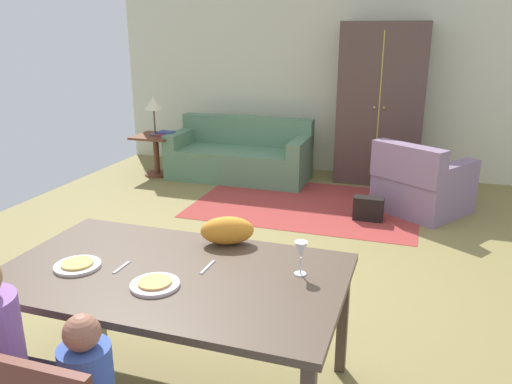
{
  "coord_description": "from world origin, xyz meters",
  "views": [
    {
      "loc": [
        1.07,
        -3.71,
        1.99
      ],
      "look_at": [
        -0.05,
        -0.31,
        0.85
      ],
      "focal_mm": 35.74,
      "sensor_mm": 36.0,
      "label": 1
    }
  ],
  "objects": [
    {
      "name": "table_lamp",
      "position": [
        -2.49,
        2.56,
        1.01
      ],
      "size": [
        0.26,
        0.26,
        0.54
      ],
      "color": "brown",
      "rests_on": "side_table"
    },
    {
      "name": "fork",
      "position": [
        -0.41,
        -1.56,
        0.76
      ],
      "size": [
        0.02,
        0.15,
        0.01
      ],
      "primitive_type": "cube",
      "rotation": [
        0.0,
        0.0,
        -0.01
      ],
      "color": "silver",
      "rests_on": "dining_table"
    },
    {
      "name": "armchair",
      "position": [
        1.11,
        2.11,
        0.32
      ],
      "size": [
        1.18,
        1.18,
        0.82
      ],
      "color": "gray",
      "rests_on": "ground_plane"
    },
    {
      "name": "armoire",
      "position": [
        0.52,
        3.23,
        1.05
      ],
      "size": [
        1.1,
        0.59,
        2.1
      ],
      "color": "#4F3A33",
      "rests_on": "ground_plane"
    },
    {
      "name": "plate_near_man",
      "position": [
        -0.64,
        -1.63,
        0.77
      ],
      "size": [
        0.25,
        0.25,
        0.02
      ],
      "primitive_type": "cylinder",
      "color": "silver",
      "rests_on": "dining_table"
    },
    {
      "name": "dining_table",
      "position": [
        -0.13,
        -1.51,
        0.7
      ],
      "size": [
        1.84,
        1.07,
        0.76
      ],
      "color": "#4D3C2E",
      "rests_on": "ground_plane"
    },
    {
      "name": "pizza_near_child",
      "position": [
        -0.13,
        -1.69,
        0.78
      ],
      "size": [
        0.17,
        0.17,
        0.01
      ],
      "primitive_type": "cylinder",
      "color": "tan",
      "rests_on": "plate_near_child"
    },
    {
      "name": "back_wall",
      "position": [
        0.0,
        3.62,
        1.35
      ],
      "size": [
        6.89,
        0.1,
        2.7
      ],
      "primitive_type": "cube",
      "color": "beige",
      "rests_on": "ground_plane"
    },
    {
      "name": "cat",
      "position": [
        0.02,
        -1.07,
        0.84
      ],
      "size": [
        0.36,
        0.27,
        0.17
      ],
      "primitive_type": "ellipsoid",
      "rotation": [
        0.0,
        0.0,
        0.39
      ],
      "color": "orange",
      "rests_on": "dining_table"
    },
    {
      "name": "area_rug",
      "position": [
        -0.16,
        1.96,
        0.0
      ],
      "size": [
        2.6,
        1.8,
        0.01
      ],
      "primitive_type": "cube",
      "color": "#A03531",
      "rests_on": "ground_plane"
    },
    {
      "name": "ground_plane",
      "position": [
        0.0,
        0.49,
        -0.01
      ],
      "size": [
        6.89,
        6.17,
        0.02
      ],
      "primitive_type": "cube",
      "color": "olive"
    },
    {
      "name": "handbag",
      "position": [
        0.59,
        1.66,
        0.13
      ],
      "size": [
        0.32,
        0.16,
        0.26
      ],
      "primitive_type": "cube",
      "color": "black",
      "rests_on": "ground_plane"
    },
    {
      "name": "knife",
      "position": [
        0.03,
        -1.41,
        0.76
      ],
      "size": [
        0.02,
        0.17,
        0.01
      ],
      "primitive_type": "cube",
      "rotation": [
        0.0,
        0.0,
        -0.03
      ],
      "color": "silver",
      "rests_on": "dining_table"
    },
    {
      "name": "book_upper",
      "position": [
        -2.35,
        2.6,
        0.62
      ],
      "size": [
        0.22,
        0.16,
        0.03
      ],
      "primitive_type": "cube",
      "color": "#364288",
      "rests_on": "book_lower"
    },
    {
      "name": "side_table",
      "position": [
        -2.49,
        2.56,
        0.38
      ],
      "size": [
        0.56,
        0.56,
        0.58
      ],
      "color": "brown",
      "rests_on": "ground_plane"
    },
    {
      "name": "couch",
      "position": [
        -1.32,
        2.81,
        0.3
      ],
      "size": [
        1.92,
        0.86,
        0.82
      ],
      "color": "#5A8260",
      "rests_on": "ground_plane"
    },
    {
      "name": "pizza_near_man",
      "position": [
        -0.64,
        -1.63,
        0.78
      ],
      "size": [
        0.17,
        0.17,
        0.01
      ],
      "primitive_type": "cylinder",
      "color": "gold",
      "rests_on": "plate_near_man"
    },
    {
      "name": "plate_near_child",
      "position": [
        -0.13,
        -1.69,
        0.77
      ],
      "size": [
        0.25,
        0.25,
        0.02
      ],
      "primitive_type": "cylinder",
      "color": "silver",
      "rests_on": "dining_table"
    },
    {
      "name": "wine_glass",
      "position": [
        0.53,
        -1.33,
        0.89
      ],
      "size": [
        0.07,
        0.07,
        0.19
      ],
      "color": "silver",
      "rests_on": "dining_table"
    },
    {
      "name": "book_lower",
      "position": [
        -2.31,
        2.52,
        0.59
      ],
      "size": [
        0.22,
        0.16,
        0.03
      ],
      "primitive_type": "cube",
      "color": "maroon",
      "rests_on": "side_table"
    }
  ]
}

